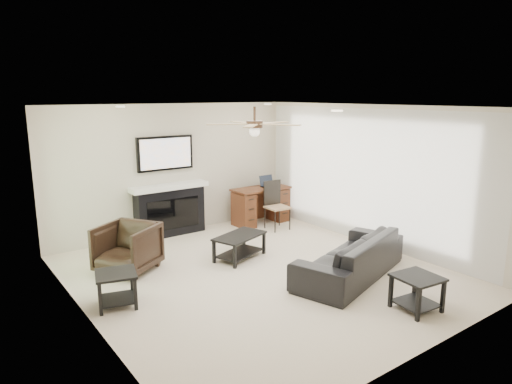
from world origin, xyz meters
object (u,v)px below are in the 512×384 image
fireplace_unit (169,187)px  desk (261,205)px  sofa (350,256)px  armchair (127,248)px  coffee_table (240,247)px

fireplace_unit → desk: 2.02m
sofa → desk: 3.15m
armchair → fireplace_unit: 1.96m
coffee_table → sofa: bearing=-79.8°
sofa → coffee_table: size_ratio=2.42×
coffee_table → fireplace_unit: bearing=81.5°
desk → armchair: bearing=-164.0°
armchair → desk: size_ratio=0.67×
armchair → coffee_table: 1.80m
fireplace_unit → desk: fireplace_unit is taller
sofa → coffee_table: (-0.90, 1.60, -0.12)m
coffee_table → desk: desk is taller
coffee_table → fireplace_unit: fireplace_unit is taller
sofa → desk: bearing=-119.3°
fireplace_unit → desk: size_ratio=1.57×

